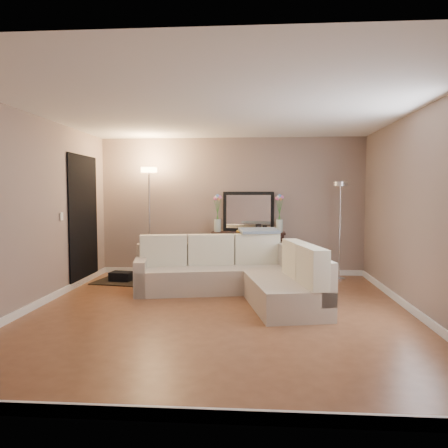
# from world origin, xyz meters

# --- Properties ---
(floor) EXTENTS (5.00, 5.50, 0.01)m
(floor) POSITION_xyz_m (0.00, 0.00, -0.01)
(floor) COLOR brown
(floor) RESTS_ON ground
(ceiling) EXTENTS (5.00, 5.50, 0.01)m
(ceiling) POSITION_xyz_m (0.00, 0.00, 2.60)
(ceiling) COLOR white
(ceiling) RESTS_ON ground
(wall_back) EXTENTS (5.00, 0.02, 2.60)m
(wall_back) POSITION_xyz_m (0.00, 2.76, 1.30)
(wall_back) COLOR gray
(wall_back) RESTS_ON ground
(wall_front) EXTENTS (5.00, 0.02, 2.60)m
(wall_front) POSITION_xyz_m (0.00, -2.76, 1.30)
(wall_front) COLOR gray
(wall_front) RESTS_ON ground
(wall_left) EXTENTS (0.02, 5.50, 2.60)m
(wall_left) POSITION_xyz_m (-2.51, 0.00, 1.30)
(wall_left) COLOR gray
(wall_left) RESTS_ON ground
(wall_right) EXTENTS (0.02, 5.50, 2.60)m
(wall_right) POSITION_xyz_m (2.51, 0.00, 1.30)
(wall_right) COLOR gray
(wall_right) RESTS_ON ground
(baseboard_back) EXTENTS (5.00, 0.03, 0.10)m
(baseboard_back) POSITION_xyz_m (0.00, 2.73, 0.05)
(baseboard_back) COLOR white
(baseboard_back) RESTS_ON ground
(baseboard_front) EXTENTS (5.00, 0.03, 0.10)m
(baseboard_front) POSITION_xyz_m (0.00, -2.73, 0.05)
(baseboard_front) COLOR white
(baseboard_front) RESTS_ON ground
(baseboard_left) EXTENTS (0.03, 5.50, 0.10)m
(baseboard_left) POSITION_xyz_m (-2.48, 0.00, 0.05)
(baseboard_left) COLOR white
(baseboard_left) RESTS_ON ground
(baseboard_right) EXTENTS (0.03, 5.50, 0.10)m
(baseboard_right) POSITION_xyz_m (2.48, 0.00, 0.05)
(baseboard_right) COLOR white
(baseboard_right) RESTS_ON ground
(doorway) EXTENTS (0.02, 1.20, 2.20)m
(doorway) POSITION_xyz_m (-2.48, 1.70, 1.10)
(doorway) COLOR black
(doorway) RESTS_ON ground
(switch_plate) EXTENTS (0.02, 0.08, 0.12)m
(switch_plate) POSITION_xyz_m (-2.48, 0.85, 1.20)
(switch_plate) COLOR white
(switch_plate) RESTS_ON ground
(sectional_sofa) EXTENTS (2.93, 2.52, 0.88)m
(sectional_sofa) POSITION_xyz_m (0.22, 0.98, 0.33)
(sectional_sofa) COLOR #C2B19D
(sectional_sofa) RESTS_ON floor
(throw_blanket) EXTENTS (0.70, 0.51, 0.08)m
(throw_blanket) POSITION_xyz_m (0.52, 1.68, 0.93)
(throw_blanket) COLOR gray
(throw_blanket) RESTS_ON sectional_sofa
(console_table) EXTENTS (1.36, 0.37, 0.83)m
(console_table) POSITION_xyz_m (0.24, 2.52, 0.47)
(console_table) COLOR black
(console_table) RESTS_ON floor
(leaning_mirror) EXTENTS (0.96, 0.05, 0.75)m
(leaning_mirror) POSITION_xyz_m (0.33, 2.70, 1.21)
(leaning_mirror) COLOR black
(leaning_mirror) RESTS_ON console_table
(table_decor) EXTENTS (0.57, 0.13, 0.14)m
(table_decor) POSITION_xyz_m (0.32, 2.49, 0.86)
(table_decor) COLOR gold
(table_decor) RESTS_ON console_table
(flower_vase_left) EXTENTS (0.15, 0.13, 0.71)m
(flower_vase_left) POSITION_xyz_m (-0.25, 2.52, 1.12)
(flower_vase_left) COLOR silver
(flower_vase_left) RESTS_ON console_table
(flower_vase_right) EXTENTS (0.15, 0.13, 0.71)m
(flower_vase_right) POSITION_xyz_m (0.90, 2.52, 1.12)
(flower_vase_right) COLOR silver
(flower_vase_right) RESTS_ON console_table
(floor_lamp_lit) EXTENTS (0.33, 0.33, 2.02)m
(floor_lamp_lit) POSITION_xyz_m (-1.48, 2.30, 1.43)
(floor_lamp_lit) COLOR silver
(floor_lamp_lit) RESTS_ON floor
(floor_lamp_unlit) EXTENTS (0.30, 0.30, 1.76)m
(floor_lamp_unlit) POSITION_xyz_m (1.96, 2.32, 1.24)
(floor_lamp_unlit) COLOR silver
(floor_lamp_unlit) RESTS_ON floor
(charcoal_rug) EXTENTS (1.46, 1.18, 0.02)m
(charcoal_rug) POSITION_xyz_m (-1.65, 1.94, 0.01)
(charcoal_rug) COLOR black
(charcoal_rug) RESTS_ON floor
(black_bag) EXTENTS (0.41, 0.32, 0.24)m
(black_bag) POSITION_xyz_m (-1.89, 1.87, 0.05)
(black_bag) COLOR black
(black_bag) RESTS_ON charcoal_rug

